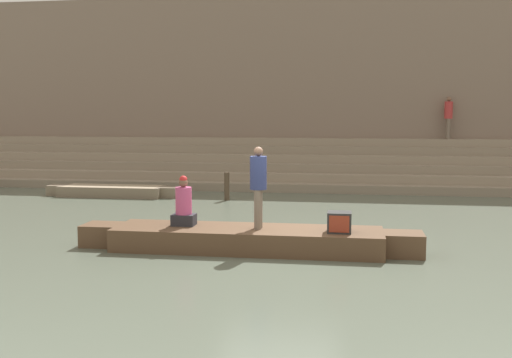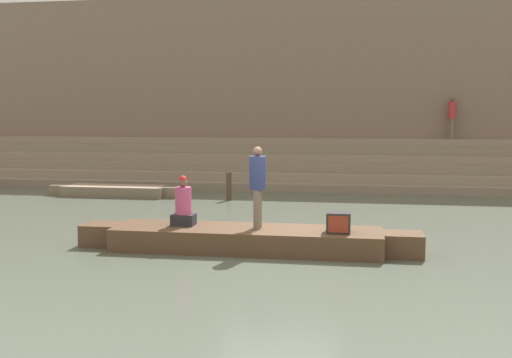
% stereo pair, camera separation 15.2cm
% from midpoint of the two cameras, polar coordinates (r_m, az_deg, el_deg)
% --- Properties ---
extents(ground_plane, '(120.00, 120.00, 0.00)m').
position_cam_midpoint_polar(ground_plane, '(12.54, 2.48, -6.83)').
color(ground_plane, '#566051').
extents(ghat_steps, '(36.00, 3.72, 1.85)m').
position_cam_midpoint_polar(ghat_steps, '(23.85, 5.87, 0.95)').
color(ghat_steps, gray).
rests_on(ghat_steps, ground).
extents(back_wall, '(34.20, 1.28, 7.76)m').
position_cam_midpoint_polar(back_wall, '(25.71, 6.23, 8.43)').
color(back_wall, '#7F6B5B').
rests_on(back_wall, ground).
extents(rowboat_main, '(7.15, 1.49, 0.47)m').
position_cam_midpoint_polar(rowboat_main, '(12.53, -0.56, -5.67)').
color(rowboat_main, brown).
rests_on(rowboat_main, ground).
extents(person_standing, '(0.35, 0.35, 1.70)m').
position_cam_midpoint_polar(person_standing, '(12.29, 0.51, -0.26)').
color(person_standing, '#756656').
rests_on(person_standing, rowboat_main).
extents(person_rowing, '(0.48, 0.38, 1.07)m').
position_cam_midpoint_polar(person_rowing, '(12.83, -6.60, -2.52)').
color(person_rowing, '#28282D').
rests_on(person_rowing, rowboat_main).
extents(tv_set, '(0.47, 0.45, 0.41)m').
position_cam_midpoint_polar(tv_set, '(12.10, 8.22, -4.11)').
color(tv_set, '#2D2D2D').
rests_on(tv_set, rowboat_main).
extents(moored_boat_shore, '(4.63, 1.14, 0.36)m').
position_cam_midpoint_polar(moored_boat_shore, '(21.32, -13.05, -1.07)').
color(moored_boat_shore, '#756651').
rests_on(moored_boat_shore, ground).
extents(mooring_post, '(0.18, 0.18, 0.93)m').
position_cam_midpoint_polar(mooring_post, '(19.72, -2.37, -0.69)').
color(mooring_post, '#473828').
rests_on(mooring_post, ground).
extents(person_on_steps, '(0.32, 0.32, 1.68)m').
position_cam_midpoint_polar(person_on_steps, '(25.03, 18.34, 5.85)').
color(person_on_steps, '#756656').
rests_on(person_on_steps, ghat_steps).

